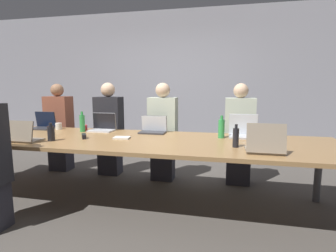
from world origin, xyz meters
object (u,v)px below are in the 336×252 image
object	(u,v)px
laptop_far_left	(44,124)
bottle_near_right	(236,137)
person_far_midleft	(109,130)
cup_far_right	(265,134)
laptop_near_left	(23,136)
person_far_left	(60,129)
cup_far_left	(59,126)
person_far_center	(163,134)
bottle_near_left	(51,133)
laptop_far_right	(243,130)
stapler	(84,136)
person_far_right	(239,136)
cup_far_midleft	(85,128)
bottle_far_midleft	(82,123)
laptop_near_right	(265,145)
laptop_far_center	(153,128)
laptop_far_midleft	(103,126)
bottle_far_right	(221,128)

from	to	relation	value
laptop_far_left	bottle_near_right	bearing A→B (deg)	-13.16
person_far_midleft	cup_far_right	size ratio (longest dim) A/B	15.82
laptop_near_left	laptop_far_left	size ratio (longest dim) A/B	1.00
person_far_left	cup_far_right	xyz separation A→B (m)	(3.08, -0.47, 0.12)
person_far_midleft	cup_far_left	bearing A→B (deg)	-143.84
person_far_center	bottle_near_left	distance (m)	1.51
laptop_far_right	cup_far_right	xyz separation A→B (m)	(0.25, -0.01, -0.03)
laptop_far_right	stapler	world-z (taller)	laptop_far_right
bottle_near_right	cup_far_right	world-z (taller)	bottle_near_right
person_far_center	person_far_right	xyz separation A→B (m)	(1.07, 0.06, -0.01)
person_far_center	bottle_near_right	xyz separation A→B (m)	(0.98, -0.97, 0.17)
laptop_near_left	stapler	bearing A→B (deg)	-148.22
bottle_near_left	cup_far_midleft	xyz separation A→B (m)	(-0.00, 0.71, -0.05)
bottle_near_left	bottle_far_midleft	bearing A→B (deg)	88.54
person_far_center	cup_far_right	size ratio (longest dim) A/B	15.75
laptop_near_right	laptop_far_center	bearing A→B (deg)	-32.57
bottle_near_left	laptop_far_midleft	size ratio (longest dim) A/B	0.62
laptop_far_center	person_far_left	size ratio (longest dim) A/B	0.25
person_far_center	person_far_right	bearing A→B (deg)	3.30
laptop_far_left	laptop_near_left	bearing A→B (deg)	-64.24
laptop_far_midleft	stapler	xyz separation A→B (m)	(0.03, -0.54, -0.05)
bottle_far_midleft	bottle_far_right	distance (m)	1.84
laptop_far_midleft	person_far_right	bearing A→B (deg)	12.36
bottle_near_right	person_far_right	distance (m)	1.05
laptop_near_right	cup_far_midleft	bearing A→B (deg)	-19.02
cup_far_midleft	laptop_far_center	bearing A→B (deg)	2.40
laptop_far_center	cup_far_midleft	bearing A→B (deg)	-177.60
bottle_near_right	cup_far_midleft	size ratio (longest dim) A/B	3.02
person_far_midleft	bottle_far_right	bearing A→B (deg)	-18.65
person_far_left	laptop_far_right	xyz separation A→B (m)	(2.83, -0.46, 0.15)
laptop_far_midleft	stapler	size ratio (longest dim) A/B	2.20
bottle_near_right	bottle_far_midleft	world-z (taller)	bottle_far_midleft
laptop_far_midleft	laptop_far_left	distance (m)	0.93
bottle_far_midleft	cup_far_right	bearing A→B (deg)	1.88
laptop_far_center	laptop_far_midleft	bearing A→B (deg)	179.99
bottle_near_left	cup_far_left	size ratio (longest dim) A/B	2.23
person_far_midleft	bottle_far_midleft	world-z (taller)	person_far_midleft
person_far_center	laptop_near_right	world-z (taller)	person_far_center
laptop_near_right	cup_far_midleft	world-z (taller)	laptop_near_right
bottle_near_left	bottle_far_midleft	xyz separation A→B (m)	(0.02, 0.63, 0.03)
cup_far_left	bottle_far_midleft	bearing A→B (deg)	-13.50
laptop_far_right	bottle_far_midleft	bearing A→B (deg)	-177.56
bottle_near_left	stapler	bearing A→B (deg)	37.14
bottle_far_midleft	person_far_left	size ratio (longest dim) A/B	0.20
cup_far_left	laptop_far_left	bearing A→B (deg)	176.81
laptop_far_center	bottle_far_midleft	bearing A→B (deg)	-172.53
laptop_near_left	stapler	size ratio (longest dim) A/B	2.11
laptop_far_center	laptop_far_left	world-z (taller)	laptop_far_left
cup_far_left	stapler	world-z (taller)	cup_far_left
person_far_center	cup_far_left	xyz separation A→B (m)	(-1.44, -0.36, 0.11)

